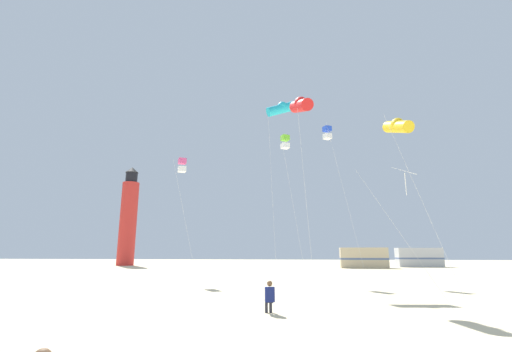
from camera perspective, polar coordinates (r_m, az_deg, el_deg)
kite_flyer_standing at (r=13.39m, az=2.22°, el=-19.07°), size 0.41×0.55×1.16m
kite_box_rainbow at (r=29.35m, az=-12.02°, el=1.71°), size 2.05×2.05×9.77m
kite_diamond_white at (r=18.45m, az=23.12°, el=0.15°), size 3.06×3.06×6.28m
kite_box_lime at (r=29.77m, az=4.80°, el=5.53°), size 1.86×1.86×11.91m
kite_box_blue at (r=31.38m, az=11.61°, el=6.91°), size 2.95×2.95×13.01m
kite_tube_scarlet at (r=20.38m, az=7.37°, el=11.44°), size 1.40×2.59×11.07m
kite_tube_gold at (r=22.12m, az=22.19°, el=7.57°), size 3.28×3.31×10.08m
kite_tube_cyan at (r=26.65m, az=4.34°, el=11.02°), size 2.58×1.92×13.44m
lighthouse_distant at (r=63.58m, az=-20.18°, el=-6.50°), size 2.80×2.80×16.80m
rv_van_tan at (r=52.35m, az=17.21°, el=-12.69°), size 6.53×2.59×2.80m
rv_van_silver at (r=59.13m, az=25.13°, el=-11.99°), size 6.49×2.49×2.80m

